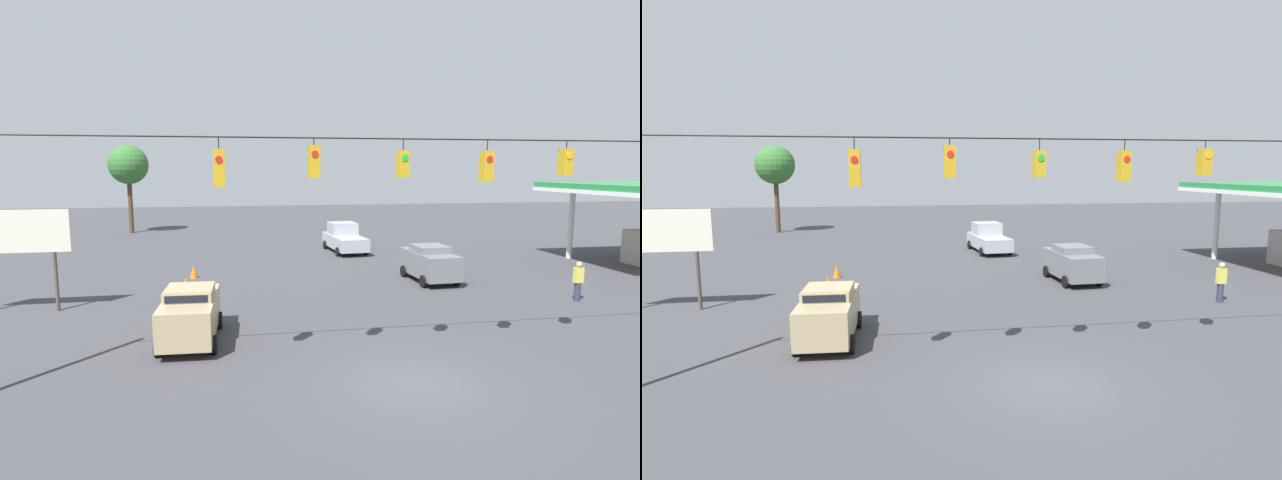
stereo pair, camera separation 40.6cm
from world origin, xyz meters
The scene contains 12 objects.
ground_plane centered at (0.00, 0.00, 0.00)m, with size 140.00×140.00×0.00m, color #3D3D42.
overhead_signal_span centered at (0.12, -1.45, 4.96)m, with size 23.67×0.38×7.46m.
pickup_truck_silver_oncoming_deep centered at (-3.05, -22.83, 0.98)m, with size 2.62×5.35×2.12m.
sedan_tan_parked_shoulder centered at (6.57, -4.82, 1.02)m, with size 2.13×4.27×1.96m.
sedan_grey_oncoming_far centered at (-5.49, -12.47, 1.03)m, with size 2.25×4.18×1.97m.
traffic_cone_nearest centered at (7.43, -6.25, 0.37)m, with size 0.44×0.44×0.75m, color orange.
traffic_cone_second centered at (7.40, -9.22, 0.37)m, with size 0.44×0.44×0.75m, color orange.
traffic_cone_third centered at (7.41, -12.34, 0.37)m, with size 0.44×0.44×0.75m, color orange.
traffic_cone_fourth centered at (7.26, -15.44, 0.37)m, with size 0.44×0.44×0.75m, color orange.
roadside_billboard centered at (14.19, -9.77, 3.24)m, with size 4.67×0.16×4.39m.
pedestrian centered at (-10.65, -7.33, 0.95)m, with size 0.40×0.28×1.86m.
tree_horizon_left centered at (14.62, -36.92, 6.39)m, with size 3.66×3.66×8.29m.
Camera 2 is at (4.57, 12.88, 6.11)m, focal length 28.00 mm.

